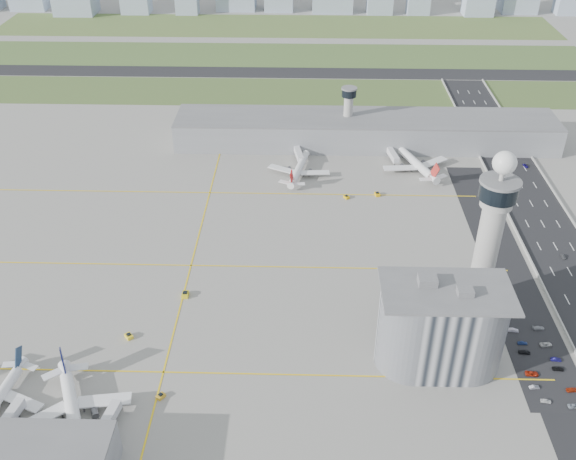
{
  "coord_description": "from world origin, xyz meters",
  "views": [
    {
      "loc": [
        5.96,
        -181.73,
        157.79
      ],
      "look_at": [
        0.0,
        35.0,
        15.0
      ],
      "focal_mm": 40.0,
      "sensor_mm": 36.0,
      "label": 1
    }
  ],
  "objects_px": {
    "jet_bridge_far_0": "(297,150)",
    "car_lot_11": "(539,328)",
    "airplane_near_c": "(71,406)",
    "jet_bridge_far_1": "(389,152)",
    "airplane_far_a": "(299,165)",
    "tug_3": "(185,294)",
    "control_tower": "(491,228)",
    "car_hw_2": "(526,166)",
    "car_lot_9": "(556,359)",
    "tug_4": "(346,197)",
    "car_lot_1": "(534,387)",
    "secondary_tower": "(348,110)",
    "admin_building": "(441,327)",
    "car_lot_6": "(574,406)",
    "airplane_far_b": "(416,158)",
    "car_lot_3": "(525,352)",
    "car_lot_7": "(572,390)",
    "car_hw_1": "(563,257)",
    "car_lot_4": "(523,343)",
    "car_lot_2": "(532,374)",
    "jet_bridge_near_2": "(98,442)",
    "car_hw_4": "(473,120)",
    "tug_1": "(129,336)",
    "car_lot_8": "(558,369)",
    "car_lot_5": "(513,330)",
    "tug_5": "(377,194)",
    "tug_2": "(161,396)",
    "car_lot_0": "(546,401)"
  },
  "relations": [
    {
      "from": "jet_bridge_far_0",
      "to": "car_lot_11",
      "type": "distance_m",
      "value": 164.06
    },
    {
      "from": "airplane_near_c",
      "to": "jet_bridge_far_1",
      "type": "distance_m",
      "value": 216.17
    },
    {
      "from": "airplane_far_a",
      "to": "tug_3",
      "type": "bearing_deg",
      "value": 168.77
    },
    {
      "from": "control_tower",
      "to": "car_hw_2",
      "type": "bearing_deg",
      "value": 65.95
    },
    {
      "from": "car_lot_9",
      "to": "car_hw_2",
      "type": "bearing_deg",
      "value": -7.61
    },
    {
      "from": "car_lot_9",
      "to": "car_lot_11",
      "type": "distance_m",
      "value": 15.8
    },
    {
      "from": "tug_4",
      "to": "car_lot_1",
      "type": "distance_m",
      "value": 132.39
    },
    {
      "from": "airplane_far_a",
      "to": "tug_3",
      "type": "height_order",
      "value": "airplane_far_a"
    },
    {
      "from": "secondary_tower",
      "to": "admin_building",
      "type": "xyz_separation_m",
      "value": [
        21.99,
        -172.0,
        -3.5
      ]
    },
    {
      "from": "car_lot_6",
      "to": "airplane_far_b",
      "type": "bearing_deg",
      "value": 4.11
    },
    {
      "from": "car_lot_3",
      "to": "car_lot_7",
      "type": "bearing_deg",
      "value": -145.49
    },
    {
      "from": "airplane_far_a",
      "to": "car_hw_1",
      "type": "height_order",
      "value": "airplane_far_a"
    },
    {
      "from": "jet_bridge_far_1",
      "to": "car_hw_2",
      "type": "bearing_deg",
      "value": 71.9
    },
    {
      "from": "car_lot_3",
      "to": "car_hw_1",
      "type": "height_order",
      "value": "car_lot_3"
    },
    {
      "from": "car_lot_4",
      "to": "car_lot_2",
      "type": "bearing_deg",
      "value": 177.34
    },
    {
      "from": "airplane_far_b",
      "to": "car_lot_1",
      "type": "relative_size",
      "value": 13.01
    },
    {
      "from": "jet_bridge_far_1",
      "to": "car_lot_2",
      "type": "bearing_deg",
      "value": 0.98
    },
    {
      "from": "control_tower",
      "to": "jet_bridge_near_2",
      "type": "xyz_separation_m",
      "value": [
        -125.0,
        -69.0,
        -32.19
      ]
    },
    {
      "from": "car_lot_2",
      "to": "car_hw_4",
      "type": "height_order",
      "value": "car_lot_2"
    },
    {
      "from": "airplane_far_a",
      "to": "car_lot_1",
      "type": "distance_m",
      "value": 164.57
    },
    {
      "from": "car_lot_3",
      "to": "car_lot_1",
      "type": "bearing_deg",
      "value": 177.66
    },
    {
      "from": "tug_1",
      "to": "airplane_far_b",
      "type": "bearing_deg",
      "value": 7.45
    },
    {
      "from": "car_lot_8",
      "to": "car_hw_4",
      "type": "xyz_separation_m",
      "value": [
        15.41,
        206.44,
        -0.11
      ]
    },
    {
      "from": "car_lot_11",
      "to": "jet_bridge_far_1",
      "type": "bearing_deg",
      "value": 11.52
    },
    {
      "from": "airplane_far_b",
      "to": "car_lot_1",
      "type": "height_order",
      "value": "airplane_far_b"
    },
    {
      "from": "jet_bridge_near_2",
      "to": "car_lot_5",
      "type": "xyz_separation_m",
      "value": [
        135.45,
        54.45,
        -2.24
      ]
    },
    {
      "from": "tug_1",
      "to": "car_lot_4",
      "type": "relative_size",
      "value": 0.9
    },
    {
      "from": "car_lot_7",
      "to": "car_lot_8",
      "type": "relative_size",
      "value": 1.04
    },
    {
      "from": "jet_bridge_near_2",
      "to": "tug_4",
      "type": "height_order",
      "value": "jet_bridge_near_2"
    },
    {
      "from": "jet_bridge_far_0",
      "to": "tug_5",
      "type": "xyz_separation_m",
      "value": [
        40.03,
        -42.4,
        -1.94
      ]
    },
    {
      "from": "airplane_far_a",
      "to": "car_lot_8",
      "type": "distance_m",
      "value": 162.61
    },
    {
      "from": "tug_2",
      "to": "car_lot_3",
      "type": "height_order",
      "value": "tug_2"
    },
    {
      "from": "airplane_far_b",
      "to": "car_lot_3",
      "type": "height_order",
      "value": "airplane_far_b"
    },
    {
      "from": "jet_bridge_near_2",
      "to": "car_lot_0",
      "type": "relative_size",
      "value": 4.25
    },
    {
      "from": "car_lot_2",
      "to": "car_lot_9",
      "type": "relative_size",
      "value": 1.23
    },
    {
      "from": "tug_2",
      "to": "car_lot_11",
      "type": "bearing_deg",
      "value": -126.92
    },
    {
      "from": "car_lot_8",
      "to": "car_hw_1",
      "type": "distance_m",
      "value": 69.02
    },
    {
      "from": "jet_bridge_far_0",
      "to": "car_hw_2",
      "type": "bearing_deg",
      "value": 75.23
    },
    {
      "from": "tug_3",
      "to": "car_lot_5",
      "type": "xyz_separation_m",
      "value": [
        121.5,
        -16.66,
        -0.43
      ]
    },
    {
      "from": "car_lot_2",
      "to": "control_tower",
      "type": "bearing_deg",
      "value": 21.83
    },
    {
      "from": "airplane_near_c",
      "to": "car_lot_0",
      "type": "distance_m",
      "value": 148.2
    },
    {
      "from": "secondary_tower",
      "to": "admin_building",
      "type": "bearing_deg",
      "value": -82.71
    },
    {
      "from": "tug_1",
      "to": "car_lot_0",
      "type": "relative_size",
      "value": 0.93
    },
    {
      "from": "control_tower",
      "to": "tug_3",
      "type": "height_order",
      "value": "control_tower"
    },
    {
      "from": "secondary_tower",
      "to": "car_hw_2",
      "type": "xyz_separation_m",
      "value": [
        92.85,
        -28.09,
        -18.25
      ]
    },
    {
      "from": "jet_bridge_near_2",
      "to": "car_lot_6",
      "type": "height_order",
      "value": "jet_bridge_near_2"
    },
    {
      "from": "car_lot_8",
      "to": "car_hw_1",
      "type": "bearing_deg",
      "value": -14.41
    },
    {
      "from": "jet_bridge_far_0",
      "to": "jet_bridge_far_1",
      "type": "distance_m",
      "value": 50.0
    },
    {
      "from": "jet_bridge_near_2",
      "to": "jet_bridge_far_0",
      "type": "xyz_separation_m",
      "value": [
        55.0,
        193.0,
        0.0
      ]
    },
    {
      "from": "car_lot_5",
      "to": "car_hw_4",
      "type": "bearing_deg",
      "value": -1.71
    }
  ]
}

